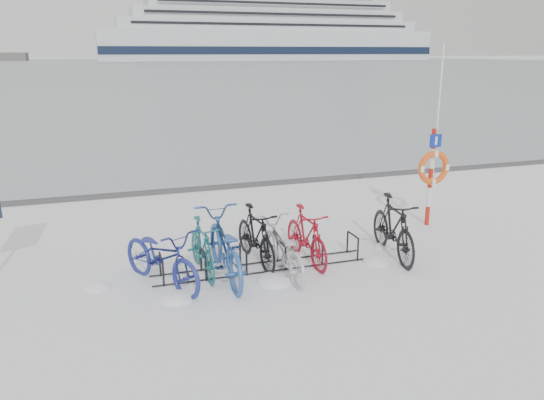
# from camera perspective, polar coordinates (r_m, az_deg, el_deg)

# --- Properties ---
(ground) EXTENTS (900.00, 900.00, 0.00)m
(ground) POSITION_cam_1_polar(r_m,az_deg,el_deg) (9.70, -1.02, -7.33)
(ground) COLOR white
(ground) RESTS_ON ground
(ice_sheet) EXTENTS (400.00, 298.00, 0.02)m
(ice_sheet) POSITION_cam_1_polar(r_m,az_deg,el_deg) (163.60, -17.84, 13.60)
(ice_sheet) COLOR #98A4AC
(ice_sheet) RESTS_ON ground
(quay_edge) EXTENTS (400.00, 0.25, 0.10)m
(quay_edge) POSITION_cam_1_polar(r_m,az_deg,el_deg) (15.14, -7.67, 1.22)
(quay_edge) COLOR #3F3F42
(quay_edge) RESTS_ON ground
(bike_rack) EXTENTS (4.00, 0.48, 0.46)m
(bike_rack) POSITION_cam_1_polar(r_m,az_deg,el_deg) (9.63, -1.03, -6.34)
(bike_rack) COLOR black
(bike_rack) RESTS_ON ground
(lifebuoy_station) EXTENTS (0.76, 0.22, 3.97)m
(lifebuoy_station) POSITION_cam_1_polar(r_m,az_deg,el_deg) (12.16, 16.95, 3.34)
(lifebuoy_station) COLOR #B81A0E
(lifebuoy_station) RESTS_ON ground
(cruise_ferry) EXTENTS (153.31, 28.88, 50.37)m
(cruise_ferry) POSITION_cam_1_polar(r_m,az_deg,el_deg) (255.74, -0.46, 17.87)
(cruise_ferry) COLOR white
(cruise_ferry) RESTS_ON ground
(bike_0) EXTENTS (1.59, 2.14, 1.07)m
(bike_0) POSITION_cam_1_polar(r_m,az_deg,el_deg) (9.04, -11.82, -5.75)
(bike_0) COLOR navy
(bike_0) RESTS_ON ground
(bike_1) EXTENTS (0.54, 1.68, 1.00)m
(bike_1) POSITION_cam_1_polar(r_m,az_deg,el_deg) (9.42, -7.53, -4.92)
(bike_1) COLOR #175D60
(bike_1) RESTS_ON ground
(bike_2) EXTENTS (0.78, 2.25, 1.18)m
(bike_2) POSITION_cam_1_polar(r_m,az_deg,el_deg) (9.19, -5.19, -4.77)
(bike_2) COLOR #295099
(bike_2) RESTS_ON ground
(bike_3) EXTENTS (0.67, 1.85, 1.09)m
(bike_3) POSITION_cam_1_polar(r_m,az_deg,el_deg) (9.78, -1.77, -3.71)
(bike_3) COLOR black
(bike_3) RESTS_ON ground
(bike_4) EXTENTS (0.74, 1.92, 1.00)m
(bike_4) POSITION_cam_1_polar(r_m,az_deg,el_deg) (9.29, 1.11, -5.08)
(bike_4) COLOR #ACAFB4
(bike_4) RESTS_ON ground
(bike_5) EXTENTS (0.58, 1.79, 1.06)m
(bike_5) POSITION_cam_1_polar(r_m,az_deg,el_deg) (9.86, 3.71, -3.66)
(bike_5) COLOR maroon
(bike_5) RESTS_ON ground
(bike_6) EXTENTS (0.84, 2.05, 1.19)m
(bike_6) POSITION_cam_1_polar(r_m,az_deg,el_deg) (10.33, 12.91, -2.74)
(bike_6) COLOR black
(bike_6) RESTS_ON ground
(snow_drifts) EXTENTS (5.89, 1.81, 0.23)m
(snow_drifts) POSITION_cam_1_polar(r_m,az_deg,el_deg) (9.53, 0.20, -7.75)
(snow_drifts) COLOR white
(snow_drifts) RESTS_ON ground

